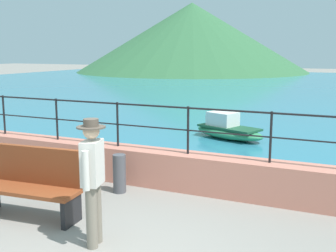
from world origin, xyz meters
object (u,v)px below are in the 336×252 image
at_px(person_walking, 93,176).
at_px(bollard, 119,174).
at_px(bench_main, 31,182).
at_px(boat_0, 228,129).

distance_m(person_walking, bollard, 2.25).
relative_size(bench_main, person_walking, 1.00).
distance_m(person_walking, boat_0, 7.34).
height_order(bench_main, person_walking, person_walking).
relative_size(bench_main, bollard, 2.41).
height_order(bench_main, boat_0, bench_main).
bearing_deg(bench_main, boat_0, 80.13).
xyz_separation_m(person_walking, bollard, (-0.81, 2.01, -0.62)).
height_order(person_walking, boat_0, person_walking).
bearing_deg(person_walking, bollard, 112.02).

